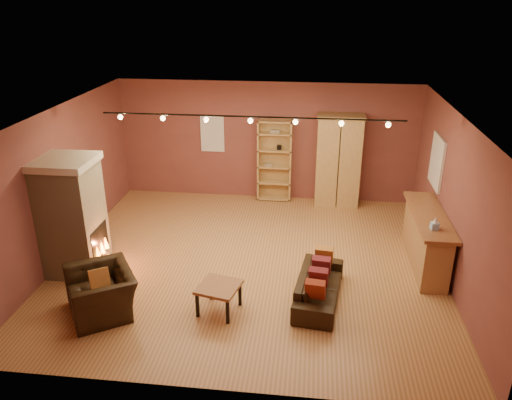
# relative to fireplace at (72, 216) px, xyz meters

# --- Properties ---
(floor) EXTENTS (7.00, 7.00, 0.00)m
(floor) POSITION_rel_fireplace_xyz_m (3.04, 0.60, -1.06)
(floor) COLOR #956135
(floor) RESTS_ON ground
(ceiling) EXTENTS (7.00, 7.00, 0.00)m
(ceiling) POSITION_rel_fireplace_xyz_m (3.04, 0.60, 1.74)
(ceiling) COLOR brown
(ceiling) RESTS_ON back_wall
(back_wall) EXTENTS (7.00, 0.02, 2.80)m
(back_wall) POSITION_rel_fireplace_xyz_m (3.04, 3.85, 0.34)
(back_wall) COLOR brown
(back_wall) RESTS_ON floor
(left_wall) EXTENTS (0.02, 6.50, 2.80)m
(left_wall) POSITION_rel_fireplace_xyz_m (-0.46, 0.60, 0.34)
(left_wall) COLOR brown
(left_wall) RESTS_ON floor
(right_wall) EXTENTS (0.02, 6.50, 2.80)m
(right_wall) POSITION_rel_fireplace_xyz_m (6.54, 0.60, 0.34)
(right_wall) COLOR brown
(right_wall) RESTS_ON floor
(fireplace) EXTENTS (1.01, 0.98, 2.12)m
(fireplace) POSITION_rel_fireplace_xyz_m (0.00, 0.00, 0.00)
(fireplace) COLOR tan
(fireplace) RESTS_ON floor
(back_window) EXTENTS (0.56, 0.04, 0.86)m
(back_window) POSITION_rel_fireplace_xyz_m (1.74, 3.83, 0.49)
(back_window) COLOR silver
(back_window) RESTS_ON back_wall
(bookcase) EXTENTS (0.80, 0.31, 1.96)m
(bookcase) POSITION_rel_fireplace_xyz_m (3.24, 3.75, -0.06)
(bookcase) COLOR tan
(bookcase) RESTS_ON floor
(armoire) EXTENTS (1.06, 0.61, 2.15)m
(armoire) POSITION_rel_fireplace_xyz_m (4.72, 3.58, 0.02)
(armoire) COLOR tan
(armoire) RESTS_ON floor
(bar_counter) EXTENTS (0.58, 2.14, 1.02)m
(bar_counter) POSITION_rel_fireplace_xyz_m (6.24, 0.90, -0.54)
(bar_counter) COLOR #AC7F4F
(bar_counter) RESTS_ON floor
(tissue_box) EXTENTS (0.14, 0.14, 0.23)m
(tissue_box) POSITION_rel_fireplace_xyz_m (6.19, 0.29, 0.05)
(tissue_box) COLOR #8BB7DF
(tissue_box) RESTS_ON bar_counter
(right_window) EXTENTS (0.05, 0.90, 1.00)m
(right_window) POSITION_rel_fireplace_xyz_m (6.51, 2.00, 0.59)
(right_window) COLOR silver
(right_window) RESTS_ON right_wall
(loveseat) EXTENTS (0.69, 1.71, 0.72)m
(loveseat) POSITION_rel_fireplace_xyz_m (4.32, -0.47, -0.72)
(loveseat) COLOR black
(loveseat) RESTS_ON floor
(armchair) EXTENTS (1.19, 1.30, 0.95)m
(armchair) POSITION_rel_fireplace_xyz_m (0.94, -1.20, -0.58)
(armchair) COLOR black
(armchair) RESTS_ON floor
(coffee_table) EXTENTS (0.73, 0.73, 0.46)m
(coffee_table) POSITION_rel_fireplace_xyz_m (2.76, -0.96, -0.67)
(coffee_table) COLOR #935B35
(coffee_table) RESTS_ON floor
(track_rail) EXTENTS (5.20, 0.09, 0.13)m
(track_rail) POSITION_rel_fireplace_xyz_m (3.04, 0.80, 1.62)
(track_rail) COLOR black
(track_rail) RESTS_ON ceiling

